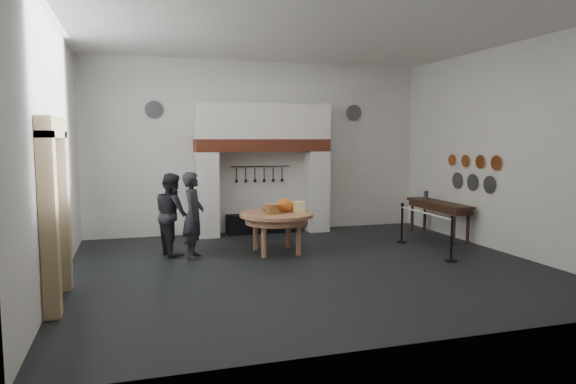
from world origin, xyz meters
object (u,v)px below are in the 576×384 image
object	(u,v)px
work_table	(277,215)
barrier_post_far	(402,224)
iron_range	(263,223)
barrier_post_near	(452,240)
visitor_near	(193,215)
visitor_far	(172,214)
side_table	(439,203)

from	to	relation	value
work_table	barrier_post_far	bearing A→B (deg)	3.55
iron_range	barrier_post_near	xyz separation A→B (m)	(2.89, -4.21, 0.20)
work_table	visitor_near	xyz separation A→B (m)	(-1.78, 0.06, 0.06)
visitor_far	barrier_post_far	distance (m)	5.39
visitor_near	visitor_far	distance (m)	0.57
iron_range	barrier_post_far	distance (m)	3.65
visitor_near	side_table	world-z (taller)	visitor_near
barrier_post_near	visitor_far	bearing A→B (deg)	157.12
iron_range	work_table	xyz separation A→B (m)	(-0.29, -2.41, 0.59)
barrier_post_near	barrier_post_far	xyz separation A→B (m)	(0.00, 2.00, 0.00)
side_table	barrier_post_near	bearing A→B (deg)	-117.51
iron_range	barrier_post_near	distance (m)	5.12
barrier_post_far	barrier_post_near	bearing A→B (deg)	-90.00
visitor_near	visitor_far	xyz separation A→B (m)	(-0.40, 0.40, -0.02)
work_table	visitor_far	xyz separation A→B (m)	(-2.18, 0.46, 0.04)
side_table	barrier_post_far	world-z (taller)	same
iron_range	barrier_post_near	size ratio (longest dim) A/B	2.11
visitor_far	barrier_post_near	xyz separation A→B (m)	(5.37, -2.26, -0.43)
visitor_near	iron_range	bearing A→B (deg)	-23.62
iron_range	side_table	bearing A→B (deg)	-24.84
visitor_near	barrier_post_near	bearing A→B (deg)	-92.75
side_table	barrier_post_far	size ratio (longest dim) A/B	2.44
iron_range	visitor_far	size ratio (longest dim) A/B	1.07
iron_range	visitor_far	distance (m)	3.21
visitor_near	visitor_far	size ratio (longest dim) A/B	1.02
work_table	side_table	size ratio (longest dim) A/B	0.73
side_table	barrier_post_far	bearing A→B (deg)	-165.36
side_table	iron_range	bearing A→B (deg)	155.16
visitor_near	visitor_far	bearing A→B (deg)	62.82
visitor_far	side_table	size ratio (longest dim) A/B	0.80
visitor_far	side_table	xyz separation A→B (m)	(6.57, 0.05, -0.01)
barrier_post_far	side_table	bearing A→B (deg)	14.64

